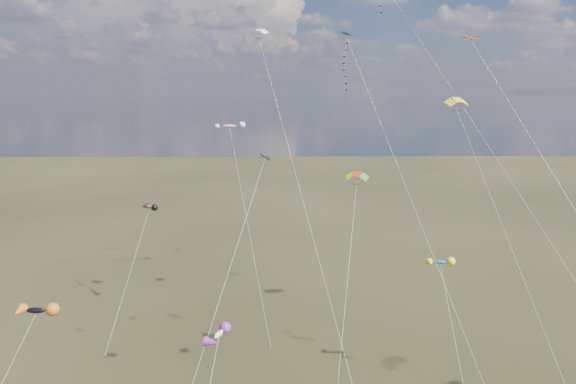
{
  "coord_description": "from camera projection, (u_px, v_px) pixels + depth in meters",
  "views": [
    {
      "loc": [
        -0.7,
        -30.14,
        28.34
      ],
      "look_at": [
        0.0,
        18.0,
        19.0
      ],
      "focal_mm": 32.0,
      "sensor_mm": 36.0,
      "label": 1
    }
  ],
  "objects": [
    {
      "name": "parafoil_yellow",
      "position": [
        458.0,
        101.0,
        55.77
      ],
      "size": [
        6.68,
        22.72,
        28.28
      ],
      "color": "yellow",
      "rests_on": "ground"
    },
    {
      "name": "diamond_orange_center",
      "position": [
        574.0,
        206.0,
        29.5
      ],
      "size": [
        12.36,
        26.34,
        32.27
      ],
      "color": "#CD2E00",
      "rests_on": "ground"
    },
    {
      "name": "diamond_black_high",
      "position": [
        353.0,
        79.0,
        55.28
      ],
      "size": [
        12.31,
        21.0,
        34.88
      ],
      "color": "black",
      "rests_on": "ground"
    },
    {
      "name": "novelty_orange_black",
      "position": [
        149.0,
        207.0,
        64.5
      ],
      "size": [
        4.07,
        12.79,
        14.69
      ],
      "color": "#E85814",
      "rests_on": "ground"
    },
    {
      "name": "novelty_blue_yellow",
      "position": [
        441.0,
        263.0,
        48.33
      ],
      "size": [
        2.19,
        9.11,
        13.11
      ],
      "color": "#1B5AB2",
      "rests_on": "ground"
    },
    {
      "name": "novelty_black_orange",
      "position": [
        36.0,
        311.0,
        41.95
      ],
      "size": [
        5.49,
        8.23,
        11.44
      ],
      "color": "black",
      "rests_on": "ground"
    },
    {
      "name": "novelty_redwhite_stripe",
      "position": [
        230.0,
        127.0,
        72.84
      ],
      "size": [
        8.23,
        21.23,
        24.23
      ],
      "color": "red",
      "rests_on": "ground"
    },
    {
      "name": "diamond_navy_tall",
      "position": [
        401.0,
        26.0,
        63.11
      ],
      "size": [
        20.4,
        33.05,
        42.79
      ],
      "color": "#0D1349",
      "rests_on": "ground"
    },
    {
      "name": "parafoil_blue_white",
      "position": [
        260.0,
        34.0,
        54.35
      ],
      "size": [
        10.62,
        24.76,
        35.37
      ],
      "color": "blue",
      "rests_on": "ground"
    },
    {
      "name": "diamond_black_mid",
      "position": [
        234.0,
        255.0,
        37.66
      ],
      "size": [
        8.28,
        15.1,
        23.55
      ],
      "color": "black",
      "rests_on": "ground"
    },
    {
      "name": "parafoil_tricolor",
      "position": [
        357.0,
        176.0,
        46.61
      ],
      "size": [
        5.41,
        18.41,
        21.57
      ],
      "color": "yellow",
      "rests_on": "ground"
    },
    {
      "name": "novelty_white_purple",
      "position": [
        218.0,
        336.0,
        33.2
      ],
      "size": [
        2.96,
        12.28,
        13.34
      ],
      "color": "white",
      "rests_on": "ground"
    }
  ]
}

